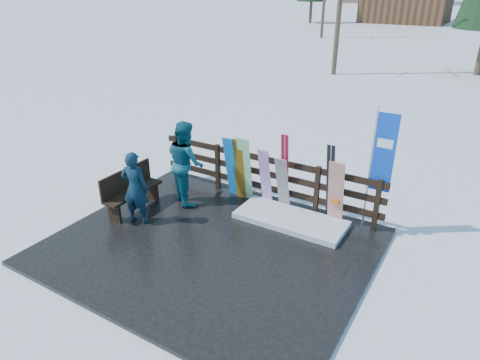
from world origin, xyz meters
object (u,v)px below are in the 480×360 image
Objects in this scene: bench at (130,189)px; snowboard_2 at (239,169)px; rental_flag at (380,157)px; person_front at (135,188)px; snowboard_5 at (336,193)px; snowboard_4 at (283,184)px; person_back at (186,162)px; snowboard_3 at (265,178)px; snowboard_0 at (231,167)px; snowboard_1 at (245,169)px.

snowboard_2 reaches higher than bench.
person_front is at bearing -151.89° from rental_flag.
snowboard_5 is at bearing 22.44° from bench.
person_back reaches higher than snowboard_4.
bench is 5.38m from rental_flag.
snowboard_2 is 0.79× the size of person_back.
bench is 1.04× the size of snowboard_3.
snowboard_0 is 0.39m from snowboard_1.
snowboard_3 is 2.56m from rental_flag.
snowboard_2 is (-0.15, 0.00, -0.03)m from snowboard_1.
rental_flag is (4.88, 1.98, 1.09)m from bench.
rental_flag is at bearing 5.30° from snowboard_1.
person_front is at bearing -139.57° from snowboard_4.
snowboard_0 is at bearing 180.00° from snowboard_1.
person_front is 0.83× the size of person_back.
snowboard_4 is at bearing 0.00° from snowboard_2.
snowboard_4 is (0.43, 0.00, -0.05)m from snowboard_3.
snowboard_1 is at bearing -0.00° from snowboard_2.
snowboard_3 is at bearing 0.00° from snowboard_2.
snowboard_0 is 1.36m from snowboard_4.
snowboard_1 is 3.04m from rental_flag.
bench is at bearing -145.55° from snowboard_3.
person_front is at bearing -150.46° from snowboard_5.
person_front reaches higher than snowboard_0.
snowboard_2 is (0.24, 0.00, 0.00)m from snowboard_0.
person_front is (0.51, -0.35, 0.29)m from bench.
snowboard_0 is 0.92m from snowboard_3.
person_back reaches higher than snowboard_1.
snowboard_5 is at bearing 0.00° from snowboard_1.
snowboard_1 reaches higher than snowboard_3.
snowboard_3 is 2.86m from person_front.
snowboard_4 is at bearing 30.30° from bench.
snowboard_0 reaches higher than snowboard_3.
snowboard_2 is 3.19m from rental_flag.
snowboard_3 is 0.44m from snowboard_4.
snowboard_0 is 1.04× the size of snowboard_5.
snowboard_3 is (2.50, 1.71, 0.19)m from bench.
person_front is at bearing -133.92° from snowboard_3.
person_back is at bearing -148.33° from snowboard_1.
snowboard_5 is at bearing -0.00° from snowboard_0.
snowboard_4 is 0.52× the size of rental_flag.
person_back reaches higher than person_front.
snowboard_3 is 0.56× the size of rental_flag.
snowboard_1 is 0.82× the size of person_back.
snowboard_2 reaches higher than snowboard_4.
snowboard_1 is 1.07× the size of snowboard_5.
snowboard_5 is (2.34, -0.00, -0.02)m from snowboard_2.
bench is 0.68m from person_front.
snowboard_0 reaches higher than snowboard_4.
person_back is at bearing -166.45° from rental_flag.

